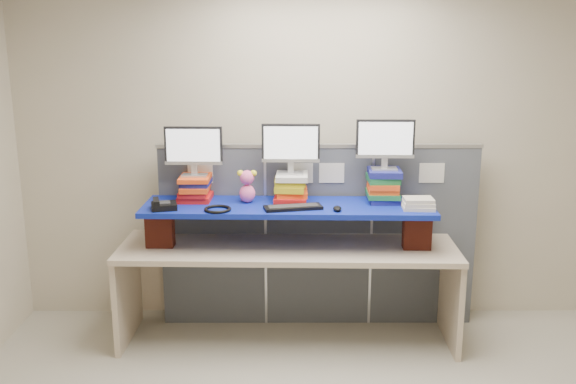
{
  "coord_description": "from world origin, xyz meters",
  "views": [
    {
      "loc": [
        -0.26,
        -3.25,
        2.38
      ],
      "look_at": [
        -0.25,
        1.46,
        1.22
      ],
      "focal_mm": 40.0,
      "sensor_mm": 36.0,
      "label": 1
    }
  ],
  "objects_px": {
    "desk": "(288,265)",
    "blue_board": "(288,207)",
    "monitor_center": "(291,146)",
    "desk_phone": "(163,205)",
    "monitor_left": "(194,148)",
    "keyboard": "(293,207)",
    "monitor_right": "(385,141)"
  },
  "relations": [
    {
      "from": "desk",
      "to": "keyboard",
      "type": "distance_m",
      "value": 0.51
    },
    {
      "from": "desk_phone",
      "to": "monitor_left",
      "type": "bearing_deg",
      "value": 37.8
    },
    {
      "from": "keyboard",
      "to": "desk_phone",
      "type": "height_order",
      "value": "desk_phone"
    },
    {
      "from": "monitor_left",
      "to": "monitor_center",
      "type": "relative_size",
      "value": 1.0
    },
    {
      "from": "monitor_center",
      "to": "desk_phone",
      "type": "xyz_separation_m",
      "value": [
        -0.95,
        -0.24,
        -0.41
      ]
    },
    {
      "from": "keyboard",
      "to": "desk_phone",
      "type": "distance_m",
      "value": 0.97
    },
    {
      "from": "blue_board",
      "to": "monitor_left",
      "type": "relative_size",
      "value": 4.96
    },
    {
      "from": "desk",
      "to": "monitor_right",
      "type": "distance_m",
      "value": 1.21
    },
    {
      "from": "blue_board",
      "to": "monitor_right",
      "type": "xyz_separation_m",
      "value": [
        0.74,
        0.1,
        0.49
      ]
    },
    {
      "from": "desk",
      "to": "monitor_center",
      "type": "relative_size",
      "value": 5.89
    },
    {
      "from": "monitor_center",
      "to": "desk_phone",
      "type": "bearing_deg",
      "value": -164.29
    },
    {
      "from": "desk",
      "to": "monitor_center",
      "type": "bearing_deg",
      "value": 81.16
    },
    {
      "from": "desk",
      "to": "monitor_left",
      "type": "distance_m",
      "value": 1.16
    },
    {
      "from": "desk",
      "to": "blue_board",
      "type": "bearing_deg",
      "value": -102.61
    },
    {
      "from": "monitor_right",
      "to": "keyboard",
      "type": "xyz_separation_m",
      "value": [
        -0.7,
        -0.22,
        -0.46
      ]
    },
    {
      "from": "desk",
      "to": "monitor_right",
      "type": "xyz_separation_m",
      "value": [
        0.74,
        0.1,
        0.96
      ]
    },
    {
      "from": "blue_board",
      "to": "monitor_center",
      "type": "xyz_separation_m",
      "value": [
        0.02,
        0.12,
        0.46
      ]
    },
    {
      "from": "desk",
      "to": "keyboard",
      "type": "relative_size",
      "value": 5.81
    },
    {
      "from": "monitor_right",
      "to": "monitor_center",
      "type": "bearing_deg",
      "value": -180.0
    },
    {
      "from": "blue_board",
      "to": "desk_phone",
      "type": "distance_m",
      "value": 0.94
    },
    {
      "from": "desk",
      "to": "monitor_left",
      "type": "height_order",
      "value": "monitor_left"
    },
    {
      "from": "monitor_right",
      "to": "blue_board",
      "type": "bearing_deg",
      "value": -170.87
    },
    {
      "from": "desk",
      "to": "monitor_left",
      "type": "bearing_deg",
      "value": 170.77
    },
    {
      "from": "blue_board",
      "to": "keyboard",
      "type": "relative_size",
      "value": 4.9
    },
    {
      "from": "monitor_left",
      "to": "monitor_center",
      "type": "distance_m",
      "value": 0.75
    },
    {
      "from": "monitor_left",
      "to": "keyboard",
      "type": "distance_m",
      "value": 0.9
    },
    {
      "from": "desk",
      "to": "monitor_right",
      "type": "bearing_deg",
      "value": 9.13
    },
    {
      "from": "desk",
      "to": "blue_board",
      "type": "height_order",
      "value": "blue_board"
    },
    {
      "from": "monitor_center",
      "to": "desk_phone",
      "type": "relative_size",
      "value": 2.03
    },
    {
      "from": "desk",
      "to": "desk_phone",
      "type": "relative_size",
      "value": 11.94
    },
    {
      "from": "blue_board",
      "to": "monitor_right",
      "type": "distance_m",
      "value": 0.89
    },
    {
      "from": "keyboard",
      "to": "desk_phone",
      "type": "relative_size",
      "value": 2.05
    }
  ]
}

